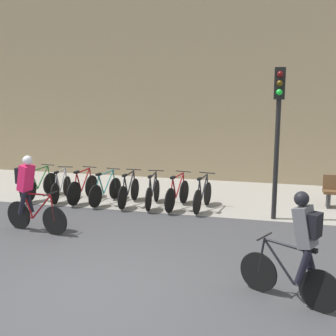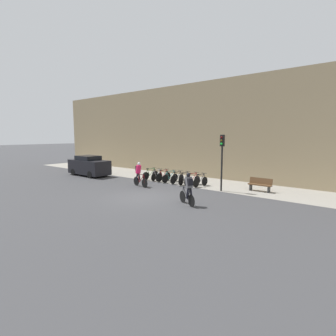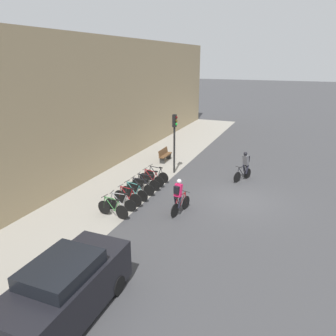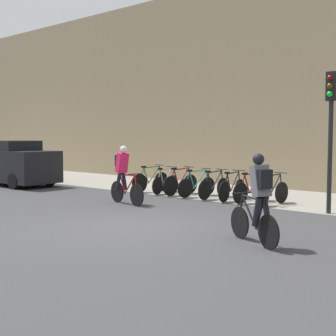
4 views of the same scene
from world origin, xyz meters
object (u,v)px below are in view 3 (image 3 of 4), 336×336
parked_bike_2 (128,197)px  parked_bike_6 (151,179)px  parked_bike_7 (156,175)px  cyclist_grey (245,165)px  parked_bike_1 (121,203)px  traffic_light_pole (175,133)px  bench (165,155)px  parked_bike_0 (113,209)px  cyclist_pink (179,196)px  parked_bike_5 (146,183)px  parked_bike_3 (134,192)px  parked_car (66,290)px  parked_bike_4 (140,188)px

parked_bike_2 → parked_bike_6: parked_bike_2 is taller
parked_bike_7 → cyclist_grey: bearing=-64.8°
parked_bike_1 → parked_bike_6: bearing=0.0°
parked_bike_7 → traffic_light_pole: (1.89, -0.42, 2.20)m
parked_bike_7 → bench: parked_bike_7 is taller
parked_bike_6 → traffic_light_pole: (2.60, -0.42, 2.20)m
parked_bike_6 → parked_bike_7: (0.71, 0.00, -0.00)m
cyclist_grey → parked_bike_1: 8.12m
parked_bike_0 → parked_bike_2: bearing=0.0°
parked_bike_0 → parked_bike_7: 4.97m
bench → traffic_light_pole: bearing=-143.5°
cyclist_pink → parked_bike_5: 3.53m
parked_bike_3 → parked_bike_6: parked_bike_6 is taller
parked_bike_0 → parked_bike_1: size_ratio=1.08×
parked_bike_2 → parked_bike_3: parked_bike_2 is taller
cyclist_pink → parked_car: (-7.24, 0.68, -0.05)m
parked_bike_5 → parked_car: bearing=-167.6°
parked_bike_0 → parked_bike_6: size_ratio=1.02×
parked_bike_4 → traffic_light_pole: size_ratio=0.44×
traffic_light_pole → bench: bearing=36.5°
parked_bike_5 → parked_car: size_ratio=0.39×
parked_bike_0 → parked_bike_1: (0.71, -0.00, -0.03)m
cyclist_pink → parked_bike_2: cyclist_pink is taller
traffic_light_pole → cyclist_pink: bearing=-156.9°
parked_bike_6 → parked_bike_5: bearing=-180.0°
parked_car → cyclist_grey: bearing=-11.9°
bench → parked_car: 15.12m
parked_bike_0 → traffic_light_pole: traffic_light_pole is taller
parked_bike_3 → parked_bike_6: size_ratio=0.99×
parked_bike_7 → parked_car: parked_car is taller
parked_bike_1 → parked_bike_4: size_ratio=0.96×
parked_bike_7 → traffic_light_pole: traffic_light_pole is taller
parked_bike_5 → parked_bike_6: 0.71m
parked_bike_3 → parked_bike_4: 0.71m
parked_bike_1 → parked_car: size_ratio=0.37×
cyclist_grey → parked_bike_4: cyclist_grey is taller
parked_bike_2 → parked_car: 7.57m
parked_bike_3 → parked_bike_7: 2.84m
parked_bike_7 → cyclist_pink: bearing=-142.5°
cyclist_pink → parked_bike_5: cyclist_pink is taller
parked_bike_3 → parked_bike_5: bearing=0.0°
parked_bike_7 → bench: 4.12m
cyclist_pink → parked_bike_4: 3.15m
parked_bike_4 → parked_bike_5: bearing=0.0°
parked_bike_6 → bench: 4.81m
parked_bike_6 → traffic_light_pole: size_ratio=0.45×
parked_bike_1 → traffic_light_pole: traffic_light_pole is taller
cyclist_grey → parked_bike_7: (-2.26, 4.81, -0.55)m
cyclist_pink → cyclist_grey: cyclist_pink is taller
parked_bike_2 → parked_bike_6: 2.84m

